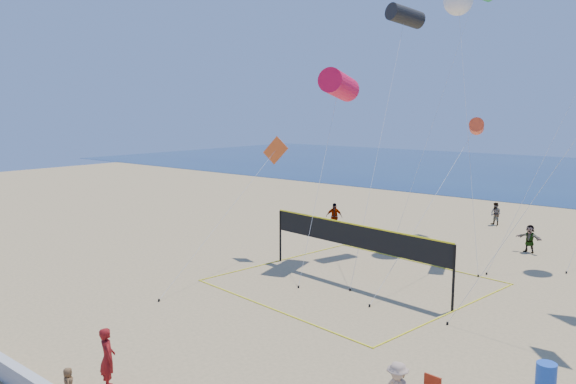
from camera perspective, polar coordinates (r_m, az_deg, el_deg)
The scene contains 12 objects.
woman at distance 16.68m, azimuth -17.86°, elevation -15.77°, with size 0.63×0.41×1.73m, color maroon.
toddler at distance 15.31m, azimuth -21.42°, elevation -17.67°, with size 0.39×0.26×0.80m, color brown.
far_person_0 at distance 35.45m, azimuth 4.71°, elevation -2.52°, with size 1.02×0.43×1.75m, color gray.
far_person_1 at distance 32.66m, azimuth 23.33°, elevation -4.37°, with size 1.38×0.44×1.49m, color gray.
far_person_3 at distance 39.38m, azimuth 20.36°, elevation -2.11°, with size 0.73×0.57×1.50m, color gray.
trash_barrel at distance 17.42m, azimuth 24.73°, elevation -16.74°, with size 0.54×0.54×0.81m, color blue.
volleyball_net at distance 24.76m, azimuth 6.80°, elevation -5.08°, with size 11.08×10.95×2.65m.
kite_0 at distance 28.24m, azimuth 5.23°, elevation 10.76°, with size 2.56×6.74×9.56m.
kite_1 at distance 31.62m, azimuth 11.82°, elevation 17.09°, with size 3.06×9.57×13.06m.
kite_2 at distance 28.85m, azimuth 18.59°, elevation 6.31°, with size 1.23×9.80×7.21m.
kite_3 at distance 28.44m, azimuth -1.90°, elevation 3.46°, with size 2.01×8.71×6.24m.
kite_6 at distance 33.19m, azimuth 16.90°, elevation 18.08°, with size 4.79×6.36×14.14m.
Camera 1 is at (10.37, -9.43, 7.59)m, focal length 35.00 mm.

